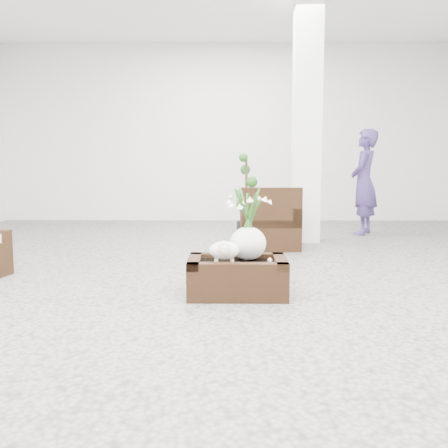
{
  "coord_description": "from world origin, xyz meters",
  "views": [
    {
      "loc": [
        0.06,
        -5.29,
        1.26
      ],
      "look_at": [
        0.0,
        -0.1,
        0.62
      ],
      "focal_mm": 42.87,
      "sensor_mm": 36.0,
      "label": 1
    }
  ],
  "objects": [
    {
      "name": "ground",
      "position": [
        0.0,
        0.0,
        0.0
      ],
      "size": [
        11.0,
        11.0,
        0.0
      ],
      "primitive_type": "plane",
      "color": "gray",
      "rests_on": "ground"
    },
    {
      "name": "column",
      "position": [
        1.2,
        2.8,
        1.75
      ],
      "size": [
        0.4,
        0.4,
        3.5
      ],
      "primitive_type": "cube",
      "color": "white",
      "rests_on": "ground"
    },
    {
      "name": "coffee_table",
      "position": [
        0.13,
        -0.46,
        0.16
      ],
      "size": [
        0.9,
        0.6,
        0.31
      ],
      "primitive_type": "cube",
      "color": "#331E0F",
      "rests_on": "ground"
    },
    {
      "name": "sheep_figurine",
      "position": [
        0.01,
        -0.56,
        0.42
      ],
      "size": [
        0.28,
        0.23,
        0.21
      ],
      "primitive_type": "ellipsoid",
      "color": "white",
      "rests_on": "coffee_table"
    },
    {
      "name": "planter_narcissus",
      "position": [
        0.23,
        -0.36,
        0.71
      ],
      "size": [
        0.44,
        0.44,
        0.8
      ],
      "primitive_type": null,
      "color": "white",
      "rests_on": "coffee_table"
    },
    {
      "name": "tealight",
      "position": [
        0.43,
        -0.44,
        0.33
      ],
      "size": [
        0.04,
        0.04,
        0.03
      ],
      "primitive_type": "cylinder",
      "color": "white",
      "rests_on": "coffee_table"
    },
    {
      "name": "armchair",
      "position": [
        0.62,
        2.19,
        0.43
      ],
      "size": [
        0.82,
        0.79,
        0.87
      ],
      "primitive_type": "cube",
      "rotation": [
        0.0,
        0.0,
        3.15
      ],
      "color": "#331E0F",
      "rests_on": "ground"
    },
    {
      "name": "topiary",
      "position": [
        0.33,
        3.61,
        0.66
      ],
      "size": [
        0.35,
        0.35,
        1.31
      ],
      "primitive_type": null,
      "color": "#1F4B18",
      "rests_on": "ground"
    },
    {
      "name": "shopper",
      "position": [
        2.27,
        3.54,
        0.87
      ],
      "size": [
        0.65,
        0.75,
        1.73
      ],
      "primitive_type": "imported",
      "rotation": [
        0.0,
        0.0,
        -2.02
      ],
      "color": "#42316E",
      "rests_on": "ground"
    }
  ]
}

